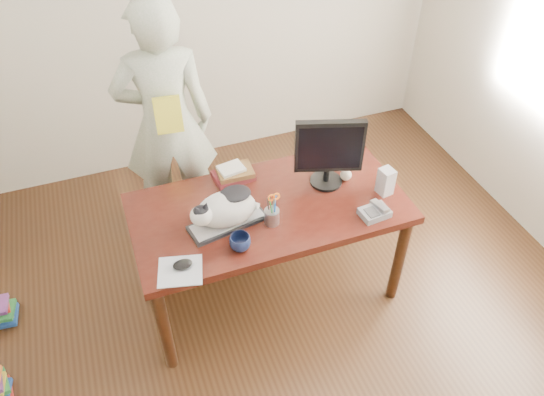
{
  "coord_description": "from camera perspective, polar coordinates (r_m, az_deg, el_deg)",
  "views": [
    {
      "loc": [
        -0.77,
        -1.53,
        2.84
      ],
      "look_at": [
        0.0,
        0.55,
        0.85
      ],
      "focal_mm": 35.0,
      "sensor_mm": 36.0,
      "label": 1
    }
  ],
  "objects": [
    {
      "name": "cat",
      "position": [
        2.89,
        -5.16,
        -1.16
      ],
      "size": [
        0.43,
        0.27,
        0.24
      ],
      "rotation": [
        0.0,
        0.0,
        0.19
      ],
      "color": "silver",
      "rests_on": "keyboard"
    },
    {
      "name": "person",
      "position": [
        3.59,
        -11.3,
        7.83
      ],
      "size": [
        0.68,
        0.48,
        1.75
      ],
      "primitive_type": "imported",
      "rotation": [
        0.0,
        0.0,
        3.04
      ],
      "color": "silver",
      "rests_on": "ground"
    },
    {
      "name": "keyboard",
      "position": [
        2.98,
        -4.82,
        -2.64
      ],
      "size": [
        0.46,
        0.24,
        0.03
      ],
      "rotation": [
        0.0,
        0.0,
        0.19
      ],
      "color": "black",
      "rests_on": "desk"
    },
    {
      "name": "desk",
      "position": [
        3.24,
        -0.78,
        -1.83
      ],
      "size": [
        1.6,
        0.8,
        0.75
      ],
      "color": "black",
      "rests_on": "ground"
    },
    {
      "name": "room",
      "position": [
        2.27,
        4.79,
        0.68
      ],
      "size": [
        4.5,
        4.5,
        4.5
      ],
      "color": "black",
      "rests_on": "ground"
    },
    {
      "name": "pen_cup",
      "position": [
        2.94,
        -0.0,
        -1.83
      ],
      "size": [
        0.09,
        0.09,
        0.22
      ],
      "rotation": [
        0.0,
        0.0,
        0.03
      ],
      "color": "#97979C",
      "rests_on": "desk"
    },
    {
      "name": "coffee_mug",
      "position": [
        2.82,
        -3.45,
        -4.8
      ],
      "size": [
        0.15,
        0.15,
        0.09
      ],
      "primitive_type": "imported",
      "rotation": [
        0.0,
        0.0,
        0.44
      ],
      "color": "black",
      "rests_on": "desk"
    },
    {
      "name": "book_stack",
      "position": [
        3.26,
        -4.15,
        2.67
      ],
      "size": [
        0.25,
        0.2,
        0.09
      ],
      "rotation": [
        0.0,
        0.0,
        0.05
      ],
      "color": "#471217",
      "rests_on": "desk"
    },
    {
      "name": "baseball",
      "position": [
        3.27,
        7.96,
        2.47
      ],
      "size": [
        0.07,
        0.07,
        0.07
      ],
      "rotation": [
        0.0,
        0.0,
        0.34
      ],
      "color": "silver",
      "rests_on": "desk"
    },
    {
      "name": "held_book",
      "position": [
        3.35,
        -11.1,
        8.77
      ],
      "size": [
        0.17,
        0.12,
        0.23
      ],
      "rotation": [
        0.0,
        0.0,
        -0.1
      ],
      "color": "gold",
      "rests_on": "person"
    },
    {
      "name": "monitor",
      "position": [
        3.09,
        6.17,
        5.14
      ],
      "size": [
        0.4,
        0.25,
        0.45
      ],
      "rotation": [
        0.0,
        0.0,
        -0.31
      ],
      "color": "black",
      "rests_on": "desk"
    },
    {
      "name": "calculator",
      "position": [
        3.42,
        6.27,
        4.46
      ],
      "size": [
        0.19,
        0.22,
        0.06
      ],
      "rotation": [
        0.0,
        0.0,
        0.3
      ],
      "color": "slate",
      "rests_on": "desk"
    },
    {
      "name": "mousepad",
      "position": [
        2.78,
        -9.85,
        -7.74
      ],
      "size": [
        0.27,
        0.25,
        0.01
      ],
      "rotation": [
        0.0,
        0.0,
        -0.24
      ],
      "color": "silver",
      "rests_on": "desk"
    },
    {
      "name": "mouse",
      "position": [
        2.78,
        -9.59,
        -7.06
      ],
      "size": [
        0.11,
        0.09,
        0.04
      ],
      "rotation": [
        0.0,
        0.0,
        -0.24
      ],
      "color": "black",
      "rests_on": "mousepad"
    },
    {
      "name": "speaker",
      "position": [
        3.19,
        12.13,
        1.76
      ],
      "size": [
        0.09,
        0.1,
        0.17
      ],
      "rotation": [
        0.0,
        0.0,
        0.17
      ],
      "color": "#ABABAE",
      "rests_on": "desk"
    },
    {
      "name": "phone",
      "position": [
        3.07,
        11.03,
        -1.47
      ],
      "size": [
        0.17,
        0.15,
        0.08
      ],
      "rotation": [
        0.0,
        0.0,
        0.1
      ],
      "color": "slate",
      "rests_on": "desk"
    }
  ]
}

